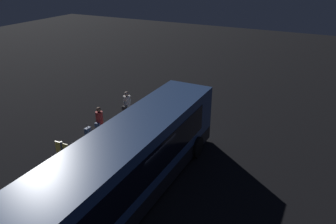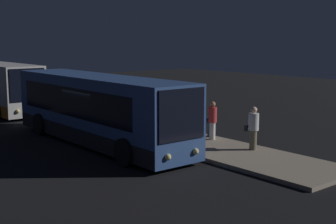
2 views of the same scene
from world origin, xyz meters
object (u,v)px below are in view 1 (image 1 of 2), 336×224
object	(u,v)px
passenger_with_bags	(100,121)
suitcase	(88,133)
bus_lead	(132,163)
sign_post	(64,164)
passenger_boarding	(129,127)
passenger_waiting	(127,105)
trash_bin	(92,152)

from	to	relation	value
passenger_with_bags	suitcase	xyz separation A→B (m)	(-0.50, 0.46, -0.62)
bus_lead	sign_post	bearing A→B (deg)	126.27
bus_lead	sign_post	xyz separation A→B (m)	(-1.54, 2.10, 0.25)
bus_lead	sign_post	world-z (taller)	bus_lead
passenger_boarding	bus_lead	bearing A→B (deg)	-40.99
passenger_waiting	trash_bin	size ratio (longest dim) A/B	2.80
suitcase	passenger_boarding	bearing A→B (deg)	-71.89
passenger_waiting	suitcase	xyz separation A→B (m)	(-3.02, 0.56, -0.63)
suitcase	sign_post	xyz separation A→B (m)	(-4.24, -2.53, 1.31)
bus_lead	trash_bin	world-z (taller)	bus_lead
bus_lead	trash_bin	xyz separation A→B (m)	(1.26, 3.17, -1.07)
suitcase	passenger_waiting	bearing A→B (deg)	-10.49
passenger_waiting	suitcase	distance (m)	3.13
passenger_waiting	trash_bin	distance (m)	4.60
bus_lead	passenger_waiting	distance (m)	7.03
passenger_waiting	passenger_with_bags	xyz separation A→B (m)	(-2.52, 0.10, -0.02)
bus_lead	passenger_with_bags	bearing A→B (deg)	52.50
passenger_with_bags	sign_post	world-z (taller)	sign_post
passenger_waiting	trash_bin	bearing A→B (deg)	100.74
passenger_with_bags	suitcase	distance (m)	0.92
passenger_boarding	sign_post	size ratio (longest dim) A/B	0.63
sign_post	trash_bin	distance (m)	3.27
passenger_waiting	passenger_with_bags	world-z (taller)	passenger_waiting
passenger_waiting	passenger_with_bags	size ratio (longest dim) A/B	1.03
bus_lead	sign_post	distance (m)	2.62
passenger_waiting	sign_post	size ratio (longest dim) A/B	0.69
passenger_boarding	sign_post	distance (m)	5.04
passenger_with_bags	trash_bin	world-z (taller)	passenger_with_bags
suitcase	trash_bin	xyz separation A→B (m)	(-1.45, -1.46, -0.01)
bus_lead	trash_bin	distance (m)	3.57
passenger_boarding	sign_post	world-z (taller)	sign_post
trash_bin	passenger_with_bags	bearing A→B (deg)	27.31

